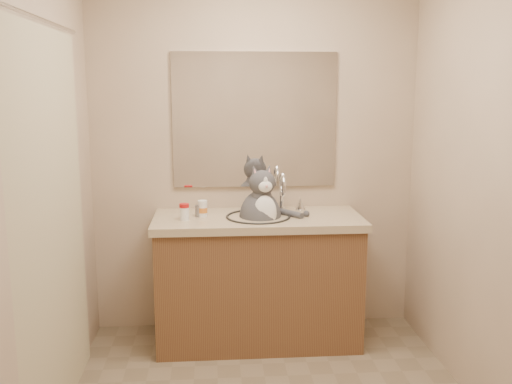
# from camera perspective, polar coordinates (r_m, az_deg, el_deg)

# --- Properties ---
(room) EXTENTS (2.22, 2.52, 2.42)m
(room) POSITION_cam_1_polar(r_m,az_deg,el_deg) (2.66, 1.87, 0.23)
(room) COLOR #7E6F57
(room) RESTS_ON ground
(vanity) EXTENTS (1.34, 0.59, 1.12)m
(vanity) POSITION_cam_1_polar(r_m,az_deg,el_deg) (3.79, 0.19, -8.45)
(vanity) COLOR brown
(vanity) RESTS_ON ground
(mirror) EXTENTS (1.10, 0.02, 0.90)m
(mirror) POSITION_cam_1_polar(r_m,az_deg,el_deg) (3.86, -0.13, 7.19)
(mirror) COLOR white
(mirror) RESTS_ON room
(shower_curtain) EXTENTS (0.02, 1.30, 1.93)m
(shower_curtain) POSITION_cam_1_polar(r_m,az_deg,el_deg) (2.88, -19.65, -3.03)
(shower_curtain) COLOR #BEB28F
(shower_curtain) RESTS_ON ground
(cat) EXTENTS (0.44, 0.35, 0.54)m
(cat) POSITION_cam_1_polar(r_m,az_deg,el_deg) (3.66, 0.51, -2.22)
(cat) COLOR #48484D
(cat) RESTS_ON vanity
(pill_bottle_redcap) EXTENTS (0.08, 0.08, 0.10)m
(pill_bottle_redcap) POSITION_cam_1_polar(r_m,az_deg,el_deg) (3.59, -7.18, -1.98)
(pill_bottle_redcap) COLOR white
(pill_bottle_redcap) RESTS_ON vanity
(pill_bottle_orange) EXTENTS (0.06, 0.06, 0.10)m
(pill_bottle_orange) POSITION_cam_1_polar(r_m,az_deg,el_deg) (3.68, -5.36, -1.68)
(pill_bottle_orange) COLOR white
(pill_bottle_orange) RESTS_ON vanity
(grey_canister) EXTENTS (0.06, 0.06, 0.07)m
(grey_canister) POSITION_cam_1_polar(r_m,az_deg,el_deg) (3.68, -5.75, -1.88)
(grey_canister) COLOR gray
(grey_canister) RESTS_ON vanity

